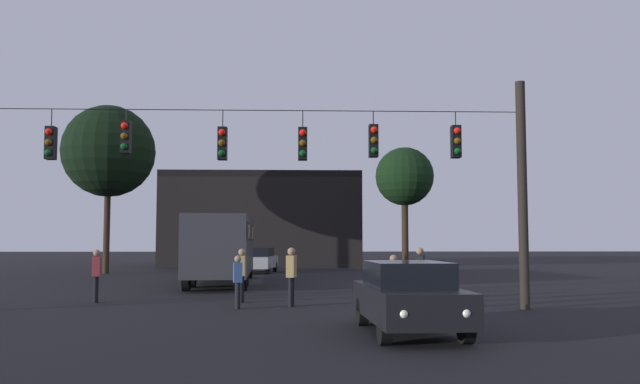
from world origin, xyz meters
TOP-DOWN VIEW (x-y plane):
  - ground_plane at (0.00, 24.50)m, footprint 168.00×168.00m
  - overhead_signal_span at (0.04, 13.52)m, footprint 16.03×0.44m
  - city_bus at (-2.11, 24.72)m, footprint 2.99×11.10m
  - car_near_right at (3.68, 8.81)m, footprint 2.01×4.41m
  - car_far_left at (-1.06, 34.46)m, footprint 2.26×4.48m
  - pedestrian_crossing_left at (-0.43, 13.88)m, footprint 0.30×0.40m
  - pedestrian_crossing_center at (3.98, 12.95)m, footprint 0.35×0.42m
  - pedestrian_crossing_right at (1.12, 14.47)m, footprint 0.32×0.41m
  - pedestrian_near_bus at (-5.12, 15.92)m, footprint 0.30×0.39m
  - pedestrian_trailing at (5.10, 14.91)m, footprint 0.35×0.42m
  - pedestrian_far_side at (-0.48, 15.83)m, footprint 0.27×0.38m
  - corner_building at (-1.39, 47.37)m, footprint 14.68×12.62m
  - tree_left_silhouette at (-10.08, 33.89)m, footprint 5.52×5.52m
  - tree_behind_building at (8.18, 36.11)m, footprint 3.76×3.76m

SIDE VIEW (x-z plane):
  - ground_plane at x=0.00m, z-range 0.00..0.00m
  - car_near_right at x=3.68m, z-range 0.04..1.56m
  - car_far_left at x=-1.06m, z-range 0.04..1.56m
  - pedestrian_crossing_left at x=-0.43m, z-range 0.09..1.63m
  - pedestrian_crossing_center at x=3.98m, z-range 0.10..1.68m
  - pedestrian_near_bus at x=-5.12m, z-range 0.11..1.80m
  - pedestrian_far_side at x=-0.48m, z-range 0.12..1.83m
  - pedestrian_trailing at x=5.10m, z-range 0.12..1.88m
  - pedestrian_crossing_right at x=1.12m, z-range 0.12..1.88m
  - city_bus at x=-2.11m, z-range 0.37..3.37m
  - corner_building at x=-1.39m, z-range 0.00..7.02m
  - overhead_signal_span at x=0.04m, z-range 0.57..7.24m
  - tree_behind_building at x=8.18m, z-range 2.04..10.01m
  - tree_left_silhouette at x=-10.08m, z-range 2.27..12.36m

